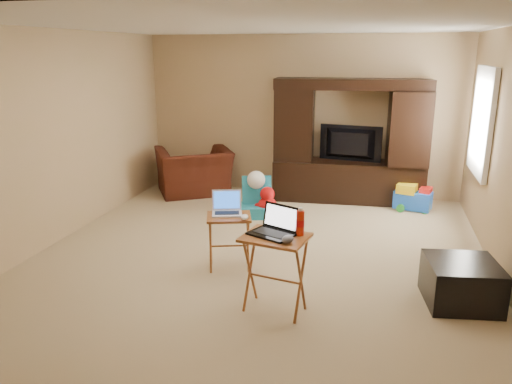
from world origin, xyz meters
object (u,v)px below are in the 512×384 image
(tray_table_left, at_px, (229,242))
(laptop_right, at_px, (271,222))
(water_bottle, at_px, (300,223))
(laptop_left, at_px, (227,204))
(ottoman, at_px, (461,283))
(mouse_left, at_px, (245,217))
(child_rocker, at_px, (254,197))
(entertainment_center, at_px, (349,141))
(television, at_px, (349,144))
(plush_toy, at_px, (267,201))
(tray_table_right, at_px, (275,274))
(recliner, at_px, (194,171))
(mouse_right, at_px, (288,239))
(push_toy, at_px, (413,197))

(tray_table_left, distance_m, laptop_right, 1.10)
(water_bottle, bearing_deg, laptop_left, 141.07)
(ottoman, bearing_deg, water_bottle, -161.71)
(ottoman, relative_size, mouse_left, 5.18)
(child_rocker, height_order, mouse_left, mouse_left)
(mouse_left, bearing_deg, entertainment_center, 74.08)
(laptop_right, relative_size, water_bottle, 1.70)
(ottoman, bearing_deg, television, 112.32)
(entertainment_center, bearing_deg, laptop_right, -100.95)
(entertainment_center, height_order, plush_toy, entertainment_center)
(tray_table_right, bearing_deg, mouse_left, 134.78)
(entertainment_center, height_order, ottoman, entertainment_center)
(laptop_right, distance_m, water_bottle, 0.25)
(tray_table_left, bearing_deg, water_bottle, -56.75)
(child_rocker, distance_m, tray_table_left, 1.77)
(recliner, height_order, water_bottle, water_bottle)
(laptop_left, bearing_deg, television, 51.63)
(laptop_right, bearing_deg, plush_toy, 127.38)
(ottoman, distance_m, mouse_right, 1.73)
(recliner, height_order, ottoman, recliner)
(tray_table_left, bearing_deg, laptop_left, 116.95)
(tray_table_right, bearing_deg, ottoman, 29.69)
(laptop_left, bearing_deg, tray_table_left, -62.77)
(television, relative_size, tray_table_left, 1.59)
(child_rocker, xyz_separation_m, mouse_left, (0.37, -1.83, 0.34))
(push_toy, distance_m, mouse_left, 3.25)
(child_rocker, bearing_deg, laptop_left, -102.76)
(entertainment_center, distance_m, ottoman, 3.41)
(television, relative_size, laptop_left, 3.04)
(mouse_left, bearing_deg, push_toy, 55.87)
(push_toy, bearing_deg, child_rocker, -143.51)
(push_toy, bearing_deg, recliner, -165.61)
(entertainment_center, relative_size, plush_toy, 5.26)
(laptop_left, distance_m, water_bottle, 1.14)
(plush_toy, relative_size, tray_table_left, 0.73)
(entertainment_center, relative_size, mouse_right, 15.74)
(child_rocker, xyz_separation_m, laptop_left, (0.15, -1.73, 0.43))
(recliner, bearing_deg, push_toy, 147.25)
(mouse_right, bearing_deg, tray_table_right, 137.29)
(laptop_left, distance_m, laptop_right, 1.02)
(recliner, relative_size, ottoman, 1.81)
(child_rocker, height_order, laptop_right, laptop_right)
(ottoman, distance_m, laptop_left, 2.38)
(recliner, bearing_deg, water_bottle, 92.45)
(ottoman, bearing_deg, push_toy, 95.83)
(tray_table_right, bearing_deg, entertainment_center, 95.09)
(ottoman, height_order, mouse_left, mouse_left)
(plush_toy, relative_size, tray_table_right, 0.61)
(mouse_right, bearing_deg, water_bottle, 70.71)
(plush_toy, xyz_separation_m, laptop_right, (0.61, -2.55, 0.61))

